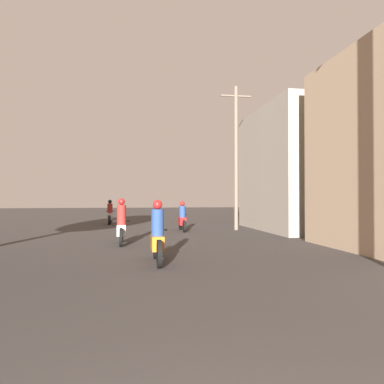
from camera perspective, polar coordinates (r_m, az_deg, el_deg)
name	(u,v)px	position (r m, az deg, el deg)	size (l,w,h in m)	color
motorcycle_orange	(157,238)	(9.67, -5.31, -6.98)	(0.60, 2.08, 1.62)	black
motorcycle_white	(122,226)	(13.62, -10.69, -5.13)	(0.60, 1.94, 1.65)	black
motorcycle_red	(182,219)	(18.71, -1.51, -4.12)	(0.60, 2.06, 1.49)	black
motorcycle_silver	(110,214)	(23.90, -12.39, -3.34)	(0.60, 2.01, 1.53)	black
building_right_far	(308,170)	(20.47, 17.32, 3.24)	(5.37, 7.20, 6.23)	gray
utility_pole_far	(236,155)	(19.54, 6.72, 5.65)	(1.60, 0.20, 7.43)	#6B5B4C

